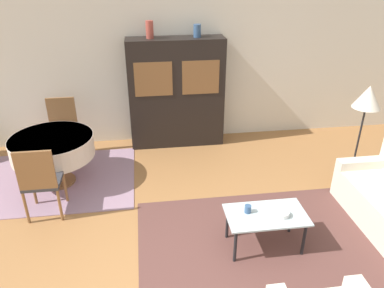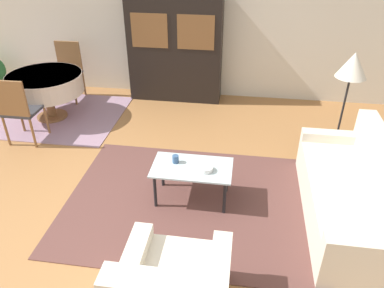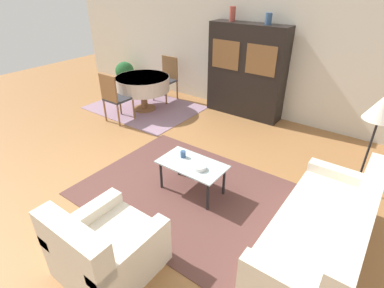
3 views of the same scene
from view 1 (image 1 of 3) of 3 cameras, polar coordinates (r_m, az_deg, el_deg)
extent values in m
cube|color=beige|center=(6.47, -4.55, 11.97)|extent=(10.00, 0.06, 2.70)
cube|color=brown|center=(4.51, 10.90, -15.47)|extent=(2.84, 2.15, 0.01)
cube|color=gray|center=(5.96, -20.09, -5.18)|extent=(2.33, 1.75, 0.01)
cube|color=beige|center=(5.58, 25.13, -2.63)|extent=(0.82, 0.16, 0.12)
cylinder|color=black|center=(4.18, 6.62, -15.14)|extent=(0.04, 0.04, 0.42)
cylinder|color=black|center=(4.40, 16.69, -13.71)|extent=(0.04, 0.04, 0.42)
cylinder|color=black|center=(4.46, 5.41, -11.86)|extent=(0.04, 0.04, 0.42)
cylinder|color=black|center=(4.68, 14.83, -10.71)|extent=(0.04, 0.04, 0.42)
cube|color=silver|center=(4.28, 11.25, -10.55)|extent=(0.89, 0.51, 0.02)
cube|color=black|center=(6.37, -2.40, 7.73)|extent=(1.59, 0.41, 1.84)
cube|color=brown|center=(6.05, -5.90, 9.76)|extent=(0.60, 0.01, 0.55)
cube|color=brown|center=(6.12, 1.35, 10.10)|extent=(0.60, 0.01, 0.55)
cylinder|color=brown|center=(5.88, -19.62, -5.32)|extent=(0.48, 0.48, 0.03)
cylinder|color=brown|center=(5.78, -19.92, -3.64)|extent=(0.14, 0.14, 0.43)
cylinder|color=beige|center=(5.62, -20.50, -0.42)|extent=(1.14, 1.14, 0.30)
cylinder|color=beige|center=(5.56, -20.72, 0.82)|extent=(1.15, 1.15, 0.03)
cylinder|color=brown|center=(5.41, -22.97, -6.40)|extent=(0.04, 0.04, 0.44)
cylinder|color=brown|center=(5.31, -18.75, -6.25)|extent=(0.04, 0.04, 0.44)
cylinder|color=brown|center=(5.09, -23.98, -8.86)|extent=(0.04, 0.04, 0.44)
cylinder|color=brown|center=(4.98, -19.48, -8.76)|extent=(0.04, 0.04, 0.44)
cube|color=#333338|center=(5.07, -21.75, -5.28)|extent=(0.44, 0.44, 0.04)
cube|color=brown|center=(4.77, -22.78, -3.75)|extent=(0.44, 0.04, 0.51)
cylinder|color=brown|center=(6.18, -17.29, -1.13)|extent=(0.04, 0.04, 0.44)
cylinder|color=brown|center=(6.26, -20.92, -1.34)|extent=(0.04, 0.04, 0.44)
cylinder|color=brown|center=(6.54, -16.82, 0.52)|extent=(0.04, 0.04, 0.44)
cylinder|color=brown|center=(6.62, -20.26, 0.29)|extent=(0.04, 0.04, 0.44)
cube|color=#333338|center=(6.29, -19.15, 1.55)|extent=(0.44, 0.44, 0.04)
cube|color=brown|center=(6.37, -19.22, 4.53)|extent=(0.44, 0.04, 0.51)
cylinder|color=black|center=(6.25, 23.07, -4.11)|extent=(0.28, 0.28, 0.02)
cylinder|color=black|center=(6.01, 24.01, 0.46)|extent=(0.03, 0.03, 1.09)
cone|color=silver|center=(5.76, 25.26, 6.53)|extent=(0.39, 0.39, 0.32)
cylinder|color=#33517A|center=(4.24, 8.51, -9.77)|extent=(0.07, 0.07, 0.09)
cylinder|color=white|center=(4.27, 13.58, -10.30)|extent=(0.15, 0.15, 0.05)
cylinder|color=#9E4238|center=(6.08, -6.48, 16.93)|extent=(0.12, 0.12, 0.27)
cylinder|color=#33517A|center=(6.15, 0.79, 16.87)|extent=(0.12, 0.12, 0.20)
camera|label=2|loc=(1.79, 85.82, -4.29)|focal=35.00mm
camera|label=3|loc=(3.29, 71.80, 1.52)|focal=28.00mm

